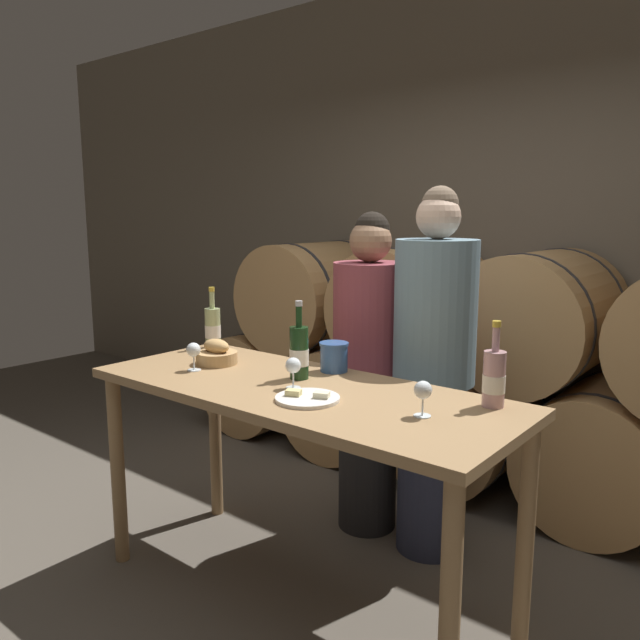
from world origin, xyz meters
TOP-DOWN VIEW (x-y plane):
  - ground_plane at (0.00, 0.00)m, footprint 10.00×10.00m
  - stone_wall_back at (0.00, 2.15)m, footprint 10.00×0.12m
  - barrel_stack at (0.00, 1.58)m, footprint 3.96×0.90m
  - tasting_table at (0.00, 0.00)m, footprint 1.81×0.72m
  - person_left at (-0.14, 0.70)m, footprint 0.36×0.36m
  - person_right at (0.23, 0.70)m, footprint 0.38×0.38m
  - wine_bottle_red at (-0.07, 0.09)m, footprint 0.08×0.08m
  - wine_bottle_white at (-0.81, 0.27)m, footprint 0.08×0.08m
  - wine_bottle_rose at (0.72, 0.24)m, footprint 0.08×0.08m
  - blue_crock at (-0.03, 0.28)m, footprint 0.13×0.13m
  - bread_basket at (-0.53, 0.05)m, footprint 0.19×0.19m
  - cheese_plate at (0.15, -0.12)m, footprint 0.24×0.24m
  - wine_glass_far_left at (-0.52, -0.10)m, footprint 0.06×0.06m
  - wine_glass_left at (0.01, -0.03)m, footprint 0.06×0.06m
  - wine_glass_center at (0.58, -0.02)m, footprint 0.06×0.06m

SIDE VIEW (x-z plane):
  - ground_plane at x=0.00m, z-range 0.00..0.00m
  - barrel_stack at x=0.00m, z-range -0.04..1.38m
  - tasting_table at x=0.00m, z-range 0.34..1.28m
  - person_left at x=-0.14m, z-range 0.01..1.63m
  - person_right at x=0.23m, z-range 0.01..1.75m
  - cheese_plate at x=0.15m, z-range 0.92..0.96m
  - bread_basket at x=-0.53m, z-range 0.92..1.03m
  - blue_crock at x=-0.03m, z-range 0.94..1.07m
  - wine_glass_far_left at x=-0.52m, z-range 0.96..1.08m
  - wine_glass_left at x=0.01m, z-range 0.96..1.08m
  - wine_glass_center at x=0.58m, z-range 0.96..1.08m
  - wine_bottle_rose at x=0.72m, z-range 0.88..1.19m
  - wine_bottle_white at x=-0.81m, z-range 0.88..1.19m
  - wine_bottle_red at x=-0.07m, z-range 0.88..1.21m
  - stone_wall_back at x=0.00m, z-range 0.00..3.20m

